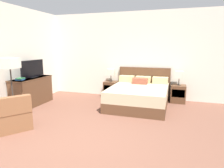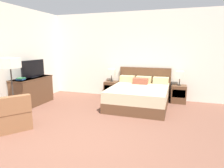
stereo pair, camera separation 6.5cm
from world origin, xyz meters
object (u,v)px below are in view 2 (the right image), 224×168
Objects in this scene: dresser at (33,91)px; floor_lamp at (10,67)px; nightstand_left at (111,89)px; tv at (33,69)px; table_lamp_right at (180,75)px; bed at (139,95)px; armchair_by_window at (12,116)px; table_lamp_left at (111,72)px; book_red_cover at (21,79)px; book_blue_cover at (21,78)px; nightstand_right at (179,94)px.

floor_lamp reaches higher than dresser.
nightstand_left is 3.30m from floor_lamp.
tv is at bearing 106.32° from floor_lamp.
nightstand_left is at bearing -179.96° from table_lamp_right.
tv reaches higher than table_lamp_right.
nightstand_left is 2.55m from dresser.
tv reaches higher than bed.
tv is 1.00× the size of armchair_by_window.
table_lamp_left is (0.00, 0.00, 0.60)m from nightstand_left.
bed is 9.60× the size of book_red_cover.
table_lamp_right is at bearing 0.04° from nightstand_left.
table_lamp_right is 4.72m from armchair_by_window.
book_red_cover is 0.22× the size of armchair_by_window.
nightstand_left is 3.03× the size of book_blue_cover.
bed is at bearing 23.17° from book_blue_cover.
nightstand_right is at bearing 43.97° from armchair_by_window.
book_blue_cover reaches higher than dresser.
nightstand_right is 4.68m from armchair_by_window.
bed is at bearing 16.21° from dresser.
floor_lamp is (-3.84, -2.71, 0.98)m from nightstand_right.
table_lamp_right reaches higher than book_blue_cover.
armchair_by_window reaches higher than nightstand_left.
floor_lamp is (-3.84, -2.71, 0.38)m from table_lamp_right.
table_lamp_left reaches higher than nightstand_left.
dresser is 0.66m from tv.
book_red_cover is 1.14× the size of book_blue_cover.
bed is at bearing -32.97° from table_lamp_left.
armchair_by_window is (0.84, -1.21, -0.56)m from book_red_cover.
dresser is at bearing -163.79° from bed.
book_blue_cover is 0.19× the size of armchair_by_window.
table_lamp_right reaches higher than armchair_by_window.
table_lamp_right reaches higher than nightstand_right.
book_blue_cover reaches higher than armchair_by_window.
dresser is 0.59m from book_red_cover.
book_red_cover reaches higher than armchair_by_window.
dresser is (-1.97, -1.62, 0.15)m from nightstand_left.
book_red_cover is at bearing -134.18° from table_lamp_left.
table_lamp_left is 2.49m from tv.
table_lamp_left is at bearing 59.09° from floor_lamp.
dresser is 7.54× the size of book_blue_cover.
floor_lamp is at bearing -144.84° from table_lamp_right.
nightstand_right is 2.30m from table_lamp_left.
nightstand_left is 1.26× the size of table_lamp_left.
armchair_by_window is at bearing -55.86° from book_blue_cover.
book_red_cover is 0.04m from book_blue_cover.
tv reaches higher than table_lamp_left.
bed is 3.40m from book_red_cover.
bed is at bearing 14.53° from tv.
nightstand_right is at bearing 0.00° from nightstand_left.
table_lamp_right is at bearing 25.87° from book_red_cover.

